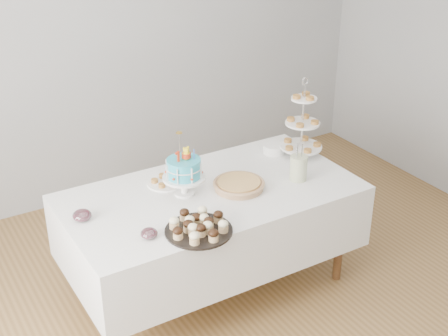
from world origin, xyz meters
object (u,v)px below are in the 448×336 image
tiered_stand (303,124)px  utensil_pitcher (299,167)px  birthday_cake (184,178)px  pastry_plate (166,182)px  cupcake_tray (199,225)px  pie (239,184)px  jam_bowl_a (149,233)px  plate_stack (274,149)px  table (211,221)px  jam_bowl_b (82,215)px

tiered_stand → utensil_pitcher: 0.42m
birthday_cake → pastry_plate: (-0.04, 0.19, -0.10)m
cupcake_tray → pie: cupcake_tray is taller
pastry_plate → jam_bowl_a: size_ratio=2.52×
cupcake_tray → plate_stack: 1.19m
plate_stack → utensil_pitcher: utensil_pitcher is taller
table → tiered_stand: tiered_stand is taller
table → plate_stack: size_ratio=11.65×
birthday_cake → cupcake_tray: bearing=-105.5°
tiered_stand → birthday_cake: bearing=-174.9°
birthday_cake → cupcake_tray: size_ratio=1.07×
tiered_stand → utensil_pitcher: bearing=-130.0°
table → pastry_plate: size_ratio=7.68×
tiered_stand → pastry_plate: bearing=174.4°
birthday_cake → pastry_plate: bearing=104.1°
pie → utensil_pitcher: 0.43m
jam_bowl_b → utensil_pitcher: utensil_pitcher is taller
jam_bowl_a → pie: bearing=17.1°
birthday_cake → jam_bowl_b: (-0.67, 0.03, -0.08)m
jam_bowl_b → utensil_pitcher: 1.45m
table → pie: pie is taller
pie → plate_stack: (0.52, 0.33, 0.00)m
table → pastry_plate: pastry_plate is taller
cupcake_tray → tiered_stand: 1.28m
cupcake_tray → tiered_stand: bearing=24.8°
utensil_pitcher → jam_bowl_b: bearing=164.5°
pie → plate_stack: 0.62m
tiered_stand → cupcake_tray: bearing=-155.2°
table → cupcake_tray: (-0.31, -0.39, 0.27)m
pastry_plate → jam_bowl_b: bearing=-165.9°
pie → utensil_pitcher: size_ratio=1.30×
jam_bowl_b → pastry_plate: bearing=14.1°
cupcake_tray → pie: (0.48, 0.32, -0.01)m
tiered_stand → plate_stack: bearing=138.5°
pie → jam_bowl_b: (-1.01, 0.15, 0.00)m
birthday_cake → pie: (0.34, -0.12, -0.09)m
pie → utensil_pitcher: (0.41, -0.09, 0.06)m
tiered_stand → jam_bowl_a: 1.50m
table → pie: bearing=-20.0°
birthday_cake → tiered_stand: 1.02m
cupcake_tray → jam_bowl_b: size_ratio=3.48×
plate_stack → pie: bearing=-147.1°
pastry_plate → table: bearing=-49.7°
plate_stack → cupcake_tray: bearing=-146.6°
table → jam_bowl_a: bearing=-152.9°
table → jam_bowl_a: (-0.58, -0.30, 0.26)m
cupcake_tray → tiered_stand: tiered_stand is taller
birthday_cake → pastry_plate: birthday_cake is taller
birthday_cake → cupcake_tray: 0.46m
birthday_cake → pie: 0.37m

